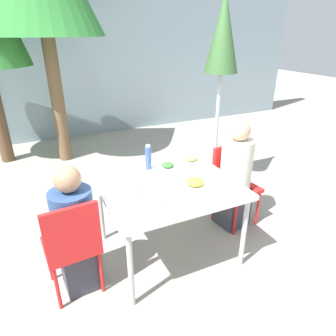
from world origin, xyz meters
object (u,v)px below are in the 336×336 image
chair_right (232,179)px  salad_bowl (150,199)px  person_left (76,233)px  closed_umbrella (222,44)px  person_right (235,178)px  chair_left (72,242)px  bottle (148,158)px  drinking_cup (137,190)px

chair_right → salad_bowl: size_ratio=5.07×
person_left → closed_umbrella: (1.92, 0.96, 1.31)m
chair_right → person_right: person_right is taller
chair_left → bottle: 1.04m
chair_left → person_left: size_ratio=0.79×
person_left → bottle: 0.96m
drinking_cup → person_left: bearing=177.8°
chair_left → person_left: 0.09m
chair_right → salad_bowl: (-1.13, -0.43, 0.26)m
person_right → salad_bowl: 1.16m
chair_right → person_right: (-0.04, -0.09, 0.06)m
chair_left → person_left: (0.04, 0.08, 0.01)m
person_left → salad_bowl: (0.57, -0.16, 0.25)m
salad_bowl → bottle: bearing=69.4°
chair_right → drinking_cup: bearing=5.6°
person_right → drinking_cup: (-1.15, -0.21, 0.22)m
closed_umbrella → drinking_cup: size_ratio=24.84×
chair_left → closed_umbrella: closed_umbrella is taller
drinking_cup → chair_left: bearing=-173.5°
chair_left → salad_bowl: 0.67m
person_left → drinking_cup: 0.58m
closed_umbrella → bottle: 1.58m
chair_left → chair_right: bearing=7.1°
person_left → chair_right: person_left is taller
chair_right → closed_umbrella: bearing=-116.3°
person_left → chair_right: size_ratio=1.26×
drinking_cup → salad_bowl: size_ratio=0.56×
person_left → chair_right: bearing=4.6°
salad_bowl → drinking_cup: bearing=113.4°
chair_left → closed_umbrella: (1.97, 1.04, 1.32)m
person_right → bottle: size_ratio=4.82×
person_left → bottle: bearing=23.7°
chair_right → closed_umbrella: (0.22, 0.69, 1.32)m
chair_right → person_right: 0.11m
chair_left → closed_umbrella: size_ratio=0.37×
chair_right → bottle: 0.99m
chair_left → bottle: (0.84, 0.51, 0.35)m
person_right → closed_umbrella: size_ratio=0.50×
person_left → person_right: person_right is taller
closed_umbrella → salad_bowl: closed_umbrella is taller
chair_right → salad_bowl: bearing=12.6°
person_left → chair_right: 1.72m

